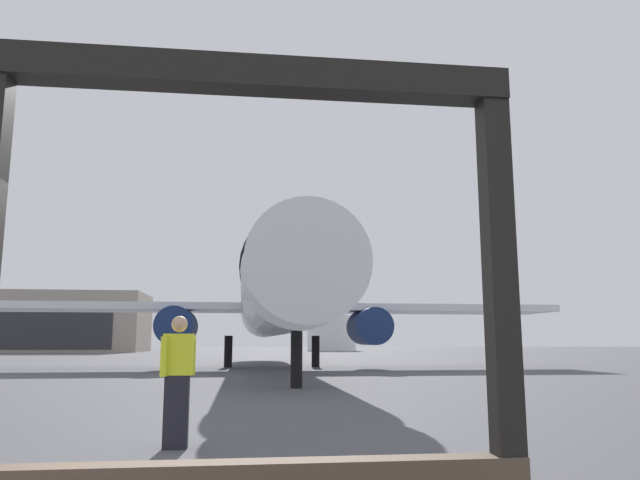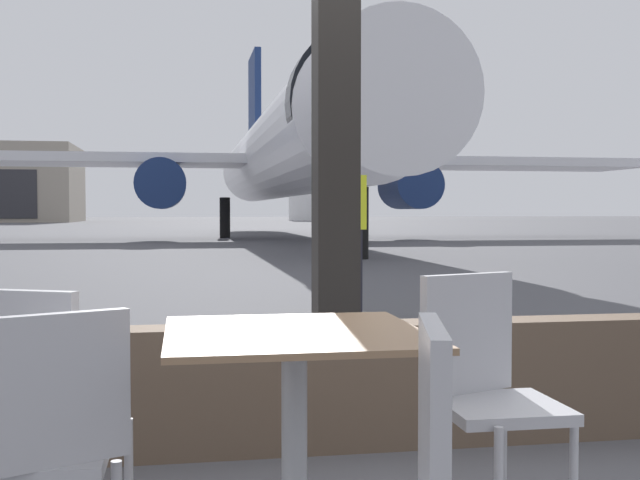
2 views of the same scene
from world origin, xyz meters
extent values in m
plane|color=#4C4C51|center=(0.00, 40.00, 0.00)|extent=(220.00, 220.00, 0.00)
cube|color=black|center=(3.66, 0.00, 1.62)|extent=(0.20, 0.20, 3.24)
cylinder|color=silver|center=(3.41, 28.83, 3.46)|extent=(3.51, 30.44, 3.51)
cone|color=silver|center=(3.41, 12.31, 3.46)|extent=(3.34, 2.60, 3.34)
cylinder|color=black|center=(3.41, 14.21, 3.61)|extent=(3.58, 0.90, 3.58)
cube|color=silver|center=(-4.66, 28.82, 3.16)|extent=(14.39, 4.20, 0.36)
cube|color=silver|center=(11.48, 28.82, 3.16)|extent=(14.39, 4.20, 0.36)
cylinder|color=navy|center=(-1.54, 27.42, 2.16)|extent=(1.90, 3.20, 1.90)
cylinder|color=navy|center=(8.37, 27.42, 2.16)|extent=(1.90, 3.20, 1.90)
cube|color=navy|center=(3.41, 42.55, 7.62)|extent=(0.36, 4.40, 5.20)
cylinder|color=black|center=(3.41, 14.51, 0.85)|extent=(0.36, 0.36, 1.70)
cylinder|color=black|center=(1.01, 29.82, 0.85)|extent=(0.44, 0.44, 1.70)
cylinder|color=black|center=(5.81, 29.82, 0.85)|extent=(0.44, 0.44, 1.70)
cube|color=black|center=(0.91, 4.21, 0.47)|extent=(0.32, 0.20, 0.95)
cube|color=yellow|center=(0.91, 4.21, 1.23)|extent=(0.40, 0.22, 0.55)
sphere|color=tan|center=(0.91, 4.21, 1.63)|extent=(0.22, 0.22, 0.22)
cylinder|color=yellow|center=(0.74, 4.04, 1.20)|extent=(0.09, 0.09, 0.52)
cylinder|color=yellow|center=(1.08, 4.38, 1.20)|extent=(0.09, 0.09, 0.52)
cube|color=#9E9384|center=(-21.54, 83.00, 3.94)|extent=(19.77, 13.17, 7.89)
cube|color=#2D2D33|center=(-21.54, 76.37, 2.76)|extent=(13.84, 0.10, 4.73)
cylinder|color=white|center=(15.31, 89.13, 2.62)|extent=(7.43, 7.43, 5.25)
camera|label=1|loc=(1.77, -4.33, 1.40)|focal=34.26mm
camera|label=2|loc=(-0.71, -3.70, 1.14)|focal=44.49mm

